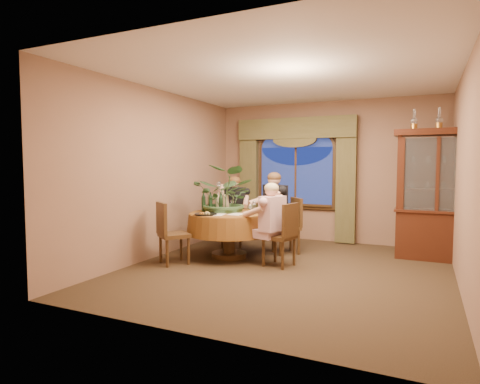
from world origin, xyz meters
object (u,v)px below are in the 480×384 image
at_px(wine_bottle_4, 211,202).
at_px(oil_lamp_right, 465,117).
at_px(person_pink, 272,225).
at_px(wine_bottle_3, 209,201).
at_px(wine_bottle_1, 221,203).
at_px(wine_bottle_2, 218,202).
at_px(chair_front_left, 174,233).
at_px(person_back, 235,211).
at_px(china_cabinet, 437,195).
at_px(wine_bottle_0, 204,202).
at_px(chair_back_right, 286,226).
at_px(oil_lamp_left, 414,119).
at_px(wine_bottle_5, 221,201).
at_px(chair_right, 279,235).
at_px(olive_bowl, 231,211).
at_px(chair_back, 232,221).
at_px(centerpiece_plant, 227,173).
at_px(person_scarf, 275,212).
at_px(oil_lamp_center, 439,118).
at_px(stoneware_vase, 225,203).
at_px(dining_table, 229,235).

bearing_deg(wine_bottle_4, oil_lamp_right, 17.79).
relative_size(person_pink, wine_bottle_3, 3.88).
relative_size(oil_lamp_right, person_pink, 0.27).
distance_m(wine_bottle_1, wine_bottle_2, 0.19).
relative_size(chair_front_left, person_back, 0.72).
xyz_separation_m(china_cabinet, wine_bottle_0, (-3.58, -1.31, -0.14)).
relative_size(chair_back_right, person_back, 0.72).
bearing_deg(person_back, wine_bottle_0, 60.41).
height_order(oil_lamp_left, wine_bottle_4, oil_lamp_left).
distance_m(wine_bottle_1, wine_bottle_5, 0.28).
relative_size(china_cabinet, chair_right, 2.21).
xyz_separation_m(china_cabinet, olive_bowl, (-3.08, -1.26, -0.28)).
relative_size(chair_back_right, chair_back, 1.00).
height_order(person_back, olive_bowl, person_back).
relative_size(chair_back, wine_bottle_2, 2.91).
height_order(centerpiece_plant, wine_bottle_1, centerpiece_plant).
relative_size(oil_lamp_left, wine_bottle_4, 1.03).
bearing_deg(person_pink, wine_bottle_1, 95.22).
distance_m(oil_lamp_right, chair_front_left, 4.89).
xyz_separation_m(person_back, wine_bottle_3, (-0.12, -0.76, 0.25)).
distance_m(chair_right, centerpiece_plant, 1.45).
height_order(chair_back_right, centerpiece_plant, centerpiece_plant).
relative_size(person_back, person_scarf, 0.94).
bearing_deg(centerpiece_plant, oil_lamp_center, 19.21).
distance_m(chair_back, centerpiece_plant, 1.20).
bearing_deg(wine_bottle_0, person_scarf, 36.00).
height_order(china_cabinet, person_pink, china_cabinet).
xyz_separation_m(oil_lamp_right, stoneware_vase, (-3.64, -1.11, -1.39)).
relative_size(oil_lamp_left, chair_front_left, 0.35).
distance_m(person_pink, wine_bottle_4, 1.30).
height_order(dining_table, china_cabinet, china_cabinet).
xyz_separation_m(oil_lamp_left, wine_bottle_5, (-3.01, -1.06, -1.37)).
distance_m(oil_lamp_right, chair_back, 4.28).
height_order(person_pink, person_back, person_back).
distance_m(oil_lamp_right, wine_bottle_1, 4.09).
bearing_deg(oil_lamp_left, chair_back_right, -163.73).
xyz_separation_m(wine_bottle_1, wine_bottle_5, (-0.13, 0.25, 0.00)).
height_order(oil_lamp_right, person_back, oil_lamp_right).
bearing_deg(person_pink, oil_lamp_left, -33.24).
height_order(chair_right, chair_back_right, same).
distance_m(oil_lamp_right, wine_bottle_4, 4.27).
bearing_deg(person_scarf, centerpiece_plant, 79.20).
bearing_deg(oil_lamp_center, oil_lamp_right, 0.00).
bearing_deg(person_back, wine_bottle_5, 74.34).
distance_m(oil_lamp_center, person_pink, 3.19).
distance_m(oil_lamp_left, person_scarf, 2.76).
relative_size(person_scarf, wine_bottle_2, 4.30).
xyz_separation_m(stoneware_vase, wine_bottle_3, (-0.27, -0.06, 0.02)).
xyz_separation_m(chair_front_left, olive_bowl, (0.63, 0.75, 0.30)).
relative_size(centerpiece_plant, wine_bottle_1, 3.59).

